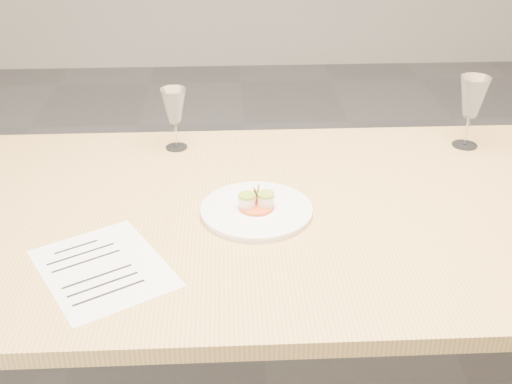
{
  "coord_description": "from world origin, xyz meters",
  "views": [
    {
      "loc": [
        -0.11,
        -1.4,
        1.58
      ],
      "look_at": [
        -0.04,
        -0.0,
        0.8
      ],
      "focal_mm": 45.0,
      "sensor_mm": 36.0,
      "label": 1
    }
  ],
  "objects_px": {
    "wine_glass_1": "(174,107)",
    "recipe_sheet": "(103,268)",
    "dinner_plate": "(257,209)",
    "wine_glass_2": "(473,98)",
    "dining_table": "(272,231)"
  },
  "relations": [
    {
      "from": "dining_table",
      "to": "dinner_plate",
      "type": "relative_size",
      "value": 8.54
    },
    {
      "from": "dinner_plate",
      "to": "recipe_sheet",
      "type": "distance_m",
      "value": 0.41
    },
    {
      "from": "dinner_plate",
      "to": "recipe_sheet",
      "type": "height_order",
      "value": "dinner_plate"
    },
    {
      "from": "dinner_plate",
      "to": "recipe_sheet",
      "type": "bearing_deg",
      "value": -147.79
    },
    {
      "from": "wine_glass_1",
      "to": "recipe_sheet",
      "type": "bearing_deg",
      "value": -101.36
    },
    {
      "from": "dinner_plate",
      "to": "wine_glass_1",
      "type": "xyz_separation_m",
      "value": [
        -0.22,
        0.4,
        0.12
      ]
    },
    {
      "from": "dinner_plate",
      "to": "wine_glass_2",
      "type": "bearing_deg",
      "value": 29.46
    },
    {
      "from": "dinner_plate",
      "to": "wine_glass_2",
      "type": "xyz_separation_m",
      "value": [
        0.66,
        0.37,
        0.14
      ]
    },
    {
      "from": "dinner_plate",
      "to": "wine_glass_2",
      "type": "relative_size",
      "value": 1.29
    },
    {
      "from": "wine_glass_1",
      "to": "wine_glass_2",
      "type": "xyz_separation_m",
      "value": [
        0.88,
        -0.03,
        0.02
      ]
    },
    {
      "from": "recipe_sheet",
      "to": "wine_glass_1",
      "type": "distance_m",
      "value": 0.64
    },
    {
      "from": "recipe_sheet",
      "to": "wine_glass_2",
      "type": "height_order",
      "value": "wine_glass_2"
    },
    {
      "from": "wine_glass_2",
      "to": "recipe_sheet",
      "type": "bearing_deg",
      "value": -149.57
    },
    {
      "from": "dinner_plate",
      "to": "dining_table",
      "type": "bearing_deg",
      "value": 27.85
    },
    {
      "from": "recipe_sheet",
      "to": "dinner_plate",
      "type": "bearing_deg",
      "value": 1.91
    }
  ]
}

